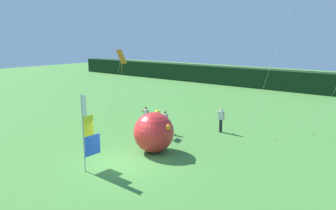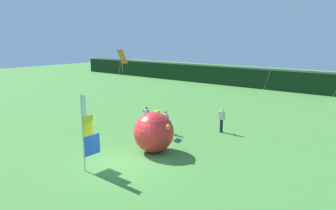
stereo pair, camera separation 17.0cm
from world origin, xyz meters
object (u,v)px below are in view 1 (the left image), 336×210
object	(u,v)px
inflatable_balloon	(154,132)
kite_orange_diamond_1	(121,59)
person_mid_field	(221,119)
person_far_left	(146,117)
banner_flag	(88,134)
person_near_banner	(165,121)
folding_chair	(163,131)

from	to	relation	value
inflatable_balloon	kite_orange_diamond_1	size ratio (longest dim) A/B	0.42
person_mid_field	person_far_left	size ratio (longest dim) A/B	1.03
banner_flag	kite_orange_diamond_1	distance (m)	8.61
person_near_banner	person_far_left	size ratio (longest dim) A/B	0.93
person_near_banner	person_far_left	world-z (taller)	person_far_left
kite_orange_diamond_1	folding_chair	bearing A→B (deg)	-4.40
person_near_banner	kite_orange_diamond_1	world-z (taller)	kite_orange_diamond_1
banner_flag	kite_orange_diamond_1	xyz separation A→B (m)	(-4.53, 6.59, 3.18)
person_far_left	folding_chair	xyz separation A→B (m)	(2.21, -0.80, -0.40)
banner_flag	person_far_left	distance (m)	7.61
folding_chair	person_far_left	bearing A→B (deg)	160.06
inflatable_balloon	person_far_left	bearing A→B (deg)	138.18
folding_chair	kite_orange_diamond_1	world-z (taller)	kite_orange_diamond_1
person_near_banner	kite_orange_diamond_1	xyz separation A→B (m)	(-3.50, -0.71, 4.22)
inflatable_balloon	folding_chair	distance (m)	2.71
person_far_left	kite_orange_diamond_1	world-z (taller)	kite_orange_diamond_1
person_mid_field	inflatable_balloon	world-z (taller)	inflatable_balloon
person_near_banner	person_mid_field	distance (m)	3.94
inflatable_balloon	kite_orange_diamond_1	bearing A→B (deg)	154.03
person_far_left	folding_chair	distance (m)	2.39
person_far_left	person_near_banner	bearing A→B (deg)	8.14
banner_flag	person_far_left	world-z (taller)	banner_flag
banner_flag	folding_chair	xyz separation A→B (m)	(-0.41, 6.27, -1.37)
banner_flag	person_mid_field	distance (m)	10.14
folding_chair	person_mid_field	bearing A→B (deg)	57.56
person_near_banner	inflatable_balloon	distance (m)	3.84
inflatable_balloon	kite_orange_diamond_1	distance (m)	7.13
person_near_banner	folding_chair	world-z (taller)	person_near_banner
inflatable_balloon	folding_chair	world-z (taller)	inflatable_balloon
inflatable_balloon	folding_chair	size ratio (longest dim) A/B	2.71
person_mid_field	kite_orange_diamond_1	xyz separation A→B (m)	(-6.44, -3.33, 4.13)
banner_flag	inflatable_balloon	distance (m)	4.11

